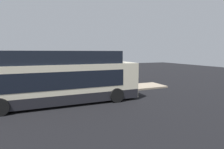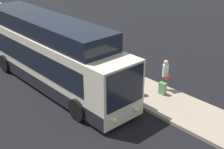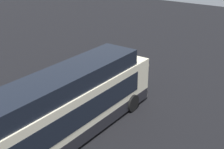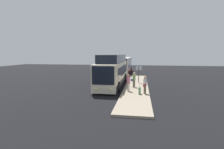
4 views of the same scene
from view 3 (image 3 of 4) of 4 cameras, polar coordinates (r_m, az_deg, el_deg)
The scene contains 8 objects.
ground at distance 18.35m, azimuth -4.42°, elevation -8.96°, with size 80.00×80.00×0.00m, color black.
platform at distance 20.09m, azimuth -10.91°, elevation -6.01°, with size 20.00×2.68×0.17m.
bus_lead at distance 16.63m, azimuth -7.28°, elevation -5.83°, with size 11.78×2.73×3.85m.
passenger_boarding at distance 19.81m, azimuth -9.32°, elevation -2.98°, with size 0.54×0.61×1.72m.
passenger_waiting at distance 21.01m, azimuth -4.10°, elevation -1.13°, with size 0.42×0.42×1.73m.
passenger_with_bags at distance 22.62m, azimuth -5.87°, elevation 0.64°, with size 0.54×0.38×1.72m.
suitcase at distance 22.74m, azimuth -4.47°, elevation -0.88°, with size 0.39×0.21×0.90m.
sign_post at distance 18.06m, azimuth -17.90°, elevation -4.86°, with size 0.10×0.75×2.21m.
Camera 3 is at (-11.75, -10.20, 9.72)m, focal length 50.00 mm.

